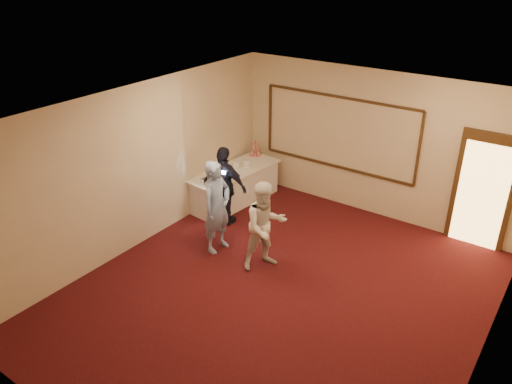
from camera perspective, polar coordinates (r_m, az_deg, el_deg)
floor at (r=8.25m, az=2.54°, el=-11.59°), size 7.00×7.00×0.00m
room_walls at (r=7.19m, az=2.85°, el=1.29°), size 6.04×7.04×3.02m
wall_molding at (r=10.54m, az=9.38°, el=6.70°), size 3.45×0.04×1.55m
doorway at (r=9.91m, az=24.49°, el=0.05°), size 1.05×0.07×2.20m
buffet_table at (r=10.86m, az=-2.52°, el=0.71°), size 1.07×2.26×0.77m
pavlova_tray at (r=10.14m, az=-4.72°, el=1.62°), size 0.49×0.60×0.20m
cupcake_stand at (r=11.43m, az=-0.06°, el=4.91°), size 0.27×0.27×0.39m
plate_stack_a at (r=10.81m, az=-2.30°, el=3.21°), size 0.17×0.17×0.14m
plate_stack_b at (r=10.84m, az=-1.14°, el=3.31°), size 0.17×0.17×0.14m
tart at (r=10.41m, az=-2.96°, el=1.99°), size 0.26×0.26×0.05m
man at (r=8.96m, az=-4.50°, el=-1.70°), size 0.44×0.65×1.75m
woman at (r=8.48m, az=1.07°, el=-3.89°), size 0.92×0.98×1.60m
guest at (r=9.85m, az=-3.61°, el=0.65°), size 1.00×0.52×1.63m
camera_flash at (r=9.50m, az=-3.73°, el=2.24°), size 0.08×0.06×0.05m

